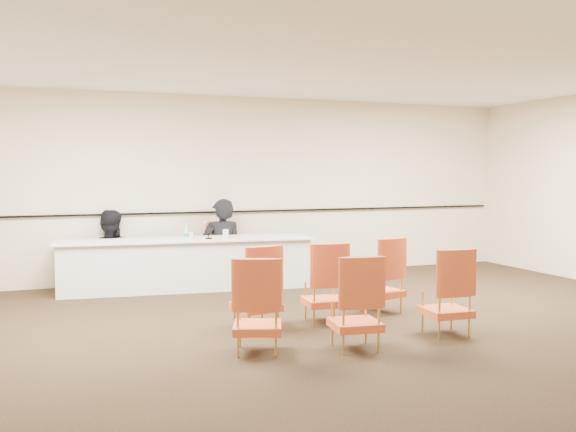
# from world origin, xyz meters

# --- Properties ---
(floor) EXTENTS (10.00, 10.00, 0.00)m
(floor) POSITION_xyz_m (0.00, 0.00, 0.00)
(floor) COLOR black
(floor) RESTS_ON ground
(ceiling) EXTENTS (10.00, 10.00, 0.00)m
(ceiling) POSITION_xyz_m (0.00, 0.00, 3.00)
(ceiling) COLOR white
(ceiling) RESTS_ON ground
(wall_back) EXTENTS (10.00, 0.04, 3.00)m
(wall_back) POSITION_xyz_m (0.00, 4.00, 1.50)
(wall_back) COLOR beige
(wall_back) RESTS_ON ground
(wall_rail) EXTENTS (9.80, 0.04, 0.03)m
(wall_rail) POSITION_xyz_m (0.00, 3.96, 1.10)
(wall_rail) COLOR black
(wall_rail) RESTS_ON wall_back
(panel_table) EXTENTS (3.85, 1.29, 0.76)m
(panel_table) POSITION_xyz_m (-1.12, 3.20, 0.38)
(panel_table) COLOR silver
(panel_table) RESTS_ON ground
(panelist_main) EXTENTS (0.69, 0.48, 1.83)m
(panelist_main) POSITION_xyz_m (-0.43, 3.69, 0.42)
(panelist_main) COLOR black
(panelist_main) RESTS_ON ground
(panelist_main_chair) EXTENTS (0.55, 0.55, 0.95)m
(panelist_main_chair) POSITION_xyz_m (-0.43, 3.69, 0.47)
(panelist_main_chair) COLOR #BD4422
(panelist_main_chair) RESTS_ON ground
(panelist_second) EXTENTS (0.92, 0.79, 1.63)m
(panelist_second) POSITION_xyz_m (-2.18, 3.88, 0.36)
(panelist_second) COLOR black
(panelist_second) RESTS_ON ground
(panelist_second_chair) EXTENTS (0.55, 0.55, 0.95)m
(panelist_second_chair) POSITION_xyz_m (-2.18, 3.88, 0.47)
(panelist_second_chair) COLOR #BD4422
(panelist_second_chair) RESTS_ON ground
(papers) EXTENTS (0.33, 0.27, 0.00)m
(papers) POSITION_xyz_m (-0.77, 3.15, 0.76)
(papers) COLOR white
(papers) RESTS_ON panel_table
(microphone) EXTENTS (0.11, 0.20, 0.27)m
(microphone) POSITION_xyz_m (-0.81, 3.06, 0.89)
(microphone) COLOR black
(microphone) RESTS_ON panel_table
(water_bottle) EXTENTS (0.08, 0.08, 0.22)m
(water_bottle) POSITION_xyz_m (-1.13, 3.16, 0.87)
(water_bottle) COLOR teal
(water_bottle) RESTS_ON panel_table
(drinking_glass) EXTENTS (0.09, 0.09, 0.10)m
(drinking_glass) POSITION_xyz_m (-1.06, 3.16, 0.81)
(drinking_glass) COLOR silver
(drinking_glass) RESTS_ON panel_table
(coffee_cup) EXTENTS (0.10, 0.10, 0.14)m
(coffee_cup) POSITION_xyz_m (-0.56, 3.00, 0.83)
(coffee_cup) COLOR silver
(coffee_cup) RESTS_ON panel_table
(aud_chair_front_left) EXTENTS (0.58, 0.58, 0.95)m
(aud_chair_front_left) POSITION_xyz_m (-0.92, 0.52, 0.47)
(aud_chair_front_left) COLOR #BD4422
(aud_chair_front_left) RESTS_ON ground
(aud_chair_front_mid) EXTENTS (0.56, 0.56, 0.95)m
(aud_chair_front_mid) POSITION_xyz_m (-0.08, 0.49, 0.47)
(aud_chair_front_mid) COLOR #BD4422
(aud_chair_front_mid) RESTS_ON ground
(aud_chair_front_right) EXTENTS (0.60, 0.60, 0.95)m
(aud_chair_front_right) POSITION_xyz_m (0.80, 0.73, 0.47)
(aud_chair_front_right) COLOR #BD4422
(aud_chair_front_right) RESTS_ON ground
(aud_chair_back_left) EXTENTS (0.64, 0.64, 0.95)m
(aud_chair_back_left) POSITION_xyz_m (-1.21, -0.41, 0.47)
(aud_chair_back_left) COLOR #BD4422
(aud_chair_back_left) RESTS_ON ground
(aud_chair_back_mid) EXTENTS (0.57, 0.57, 0.95)m
(aud_chair_back_mid) POSITION_xyz_m (-0.27, -0.64, 0.47)
(aud_chair_back_mid) COLOR #BD4422
(aud_chair_back_mid) RESTS_ON ground
(aud_chair_back_right) EXTENTS (0.54, 0.54, 0.95)m
(aud_chair_back_right) POSITION_xyz_m (0.92, -0.48, 0.47)
(aud_chair_back_right) COLOR #BD4422
(aud_chair_back_right) RESTS_ON ground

